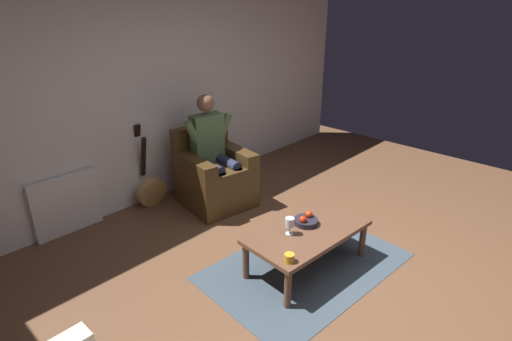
# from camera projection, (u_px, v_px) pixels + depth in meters

# --- Properties ---
(ground_plane) EXTENTS (7.47, 7.47, 0.00)m
(ground_plane) POSITION_uv_depth(u_px,v_px,m) (356.00, 283.00, 3.52)
(ground_plane) COLOR brown
(wall_back) EXTENTS (6.62, 0.06, 2.78)m
(wall_back) POSITION_uv_depth(u_px,v_px,m) (161.00, 83.00, 4.69)
(wall_back) COLOR silver
(wall_back) RESTS_ON ground
(rug) EXTENTS (1.92, 1.33, 0.01)m
(rug) POSITION_uv_depth(u_px,v_px,m) (306.00, 266.00, 3.74)
(rug) COLOR #3C4A55
(rug) RESTS_ON ground
(armchair) EXTENTS (0.84, 0.87, 0.91)m
(armchair) POSITION_uv_depth(u_px,v_px,m) (214.00, 177.00, 4.78)
(armchair) COLOR #473117
(armchair) RESTS_ON ground
(person_seated) EXTENTS (0.64, 0.64, 1.31)m
(person_seated) POSITION_uv_depth(u_px,v_px,m) (213.00, 148.00, 4.64)
(person_seated) COLOR #516E43
(person_seated) RESTS_ON ground
(coffee_table) EXTENTS (1.18, 0.68, 0.39)m
(coffee_table) POSITION_uv_depth(u_px,v_px,m) (307.00, 235.00, 3.61)
(coffee_table) COLOR brown
(coffee_table) RESTS_ON ground
(guitar) EXTENTS (0.36, 0.28, 0.98)m
(guitar) POSITION_uv_depth(u_px,v_px,m) (151.00, 189.00, 4.76)
(guitar) COLOR #AD8048
(guitar) RESTS_ON ground
(radiator) EXTENTS (0.68, 0.06, 0.64)m
(radiator) POSITION_uv_depth(u_px,v_px,m) (66.00, 205.00, 4.18)
(radiator) COLOR white
(radiator) RESTS_ON ground
(wine_glass_near) EXTENTS (0.08, 0.08, 0.16)m
(wine_glass_near) POSITION_uv_depth(u_px,v_px,m) (290.00, 223.00, 3.49)
(wine_glass_near) COLOR silver
(wine_glass_near) RESTS_ON coffee_table
(fruit_bowl) EXTENTS (0.22, 0.22, 0.11)m
(fruit_bowl) POSITION_uv_depth(u_px,v_px,m) (306.00, 220.00, 3.67)
(fruit_bowl) COLOR #24232E
(fruit_bowl) RESTS_ON coffee_table
(candle_jar) EXTENTS (0.08, 0.08, 0.07)m
(candle_jar) POSITION_uv_depth(u_px,v_px,m) (289.00, 258.00, 3.14)
(candle_jar) COLOR gold
(candle_jar) RESTS_ON coffee_table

